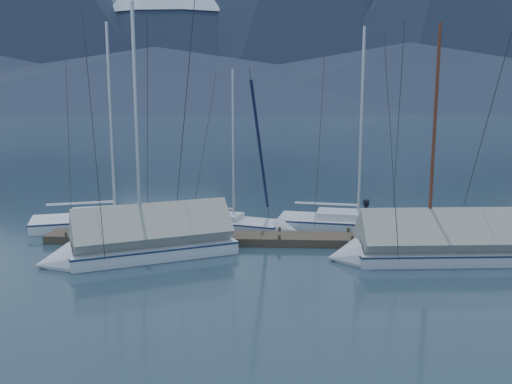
% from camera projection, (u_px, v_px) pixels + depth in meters
% --- Properties ---
extents(ground, '(1000.00, 1000.00, 0.00)m').
position_uv_depth(ground, '(253.00, 256.00, 21.21)').
color(ground, '#162633').
rests_on(ground, ground).
extents(mountain_range, '(877.00, 584.00, 150.50)m').
position_uv_depth(mountain_range, '(289.00, 21.00, 375.47)').
color(mountain_range, '#475675').
rests_on(mountain_range, ground).
extents(dock, '(18.00, 1.50, 0.54)m').
position_uv_depth(dock, '(256.00, 240.00, 23.16)').
color(dock, '#382D23').
rests_on(dock, ground).
extents(mooring_posts, '(15.12, 1.52, 0.35)m').
position_uv_depth(mooring_posts, '(244.00, 234.00, 23.15)').
color(mooring_posts, '#382D23').
rests_on(mooring_posts, ground).
extents(sailboat_open_left, '(8.23, 4.68, 10.50)m').
position_uv_depth(sailboat_open_left, '(127.00, 221.00, 26.44)').
color(sailboat_open_left, white).
rests_on(sailboat_open_left, ground).
extents(sailboat_open_mid, '(6.40, 3.51, 8.15)m').
position_uv_depth(sailboat_open_mid, '(242.00, 226.00, 25.64)').
color(sailboat_open_mid, silver).
rests_on(sailboat_open_mid, ground).
extents(sailboat_open_right, '(7.95, 3.60, 10.18)m').
position_uv_depth(sailboat_open_right, '(370.00, 226.00, 25.44)').
color(sailboat_open_right, silver).
rests_on(sailboat_open_right, ground).
extents(sailboat_covered_near, '(7.66, 3.22, 9.73)m').
position_uv_depth(sailboat_covered_near, '(424.00, 247.00, 20.65)').
color(sailboat_covered_near, silver).
rests_on(sailboat_covered_near, ground).
extents(sailboat_covered_far, '(7.71, 5.32, 10.52)m').
position_uv_depth(sailboat_covered_far, '(137.00, 244.00, 20.98)').
color(sailboat_covered_far, silver).
rests_on(sailboat_covered_far, ground).
extents(person, '(0.41, 0.60, 1.60)m').
position_uv_depth(person, '(367.00, 218.00, 22.72)').
color(person, black).
rests_on(person, dock).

